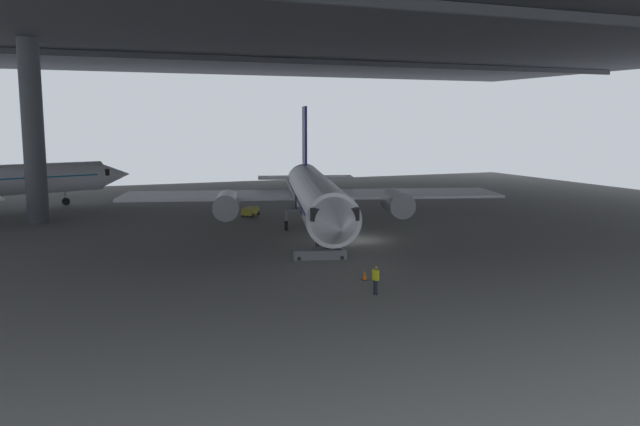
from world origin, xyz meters
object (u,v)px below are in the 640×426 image
at_px(airplane_main, 315,195).
at_px(baggage_tug, 251,211).
at_px(crew_worker_near_nose, 376,278).
at_px(traffic_cone_orange, 365,276).
at_px(crew_worker_by_stairs, 317,238).
at_px(boarding_stairs, 319,248).

relative_size(airplane_main, baggage_tug, 14.58).
xyz_separation_m(crew_worker_near_nose, traffic_cone_orange, (0.96, 3.38, -0.71)).
bearing_deg(crew_worker_by_stairs, boarding_stairs, -109.76).
bearing_deg(crew_worker_near_nose, crew_worker_by_stairs, 82.41).
xyz_separation_m(boarding_stairs, baggage_tug, (1.12, 22.22, -0.21)).
xyz_separation_m(traffic_cone_orange, baggage_tug, (0.85, 29.38, 0.23)).
height_order(airplane_main, baggage_tug, airplane_main).
bearing_deg(crew_worker_by_stairs, airplane_main, 70.01).
relative_size(crew_worker_near_nose, traffic_cone_orange, 2.90).
bearing_deg(crew_worker_near_nose, airplane_main, 78.32).
height_order(crew_worker_near_nose, traffic_cone_orange, crew_worker_near_nose).
bearing_deg(boarding_stairs, airplane_main, 70.09).
relative_size(airplane_main, crew_worker_near_nose, 20.74).
xyz_separation_m(crew_worker_by_stairs, baggage_tug, (-0.02, 19.03, -0.39)).
bearing_deg(baggage_tug, crew_worker_by_stairs, -89.93).
bearing_deg(traffic_cone_orange, baggage_tug, 88.34).
height_order(crew_worker_by_stairs, baggage_tug, crew_worker_by_stairs).
bearing_deg(boarding_stairs, traffic_cone_orange, -87.84).
relative_size(airplane_main, traffic_cone_orange, 60.17).
distance_m(airplane_main, crew_worker_by_stairs, 7.28).
bearing_deg(crew_worker_by_stairs, traffic_cone_orange, -94.83).
height_order(crew_worker_near_nose, crew_worker_by_stairs, crew_worker_near_nose).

